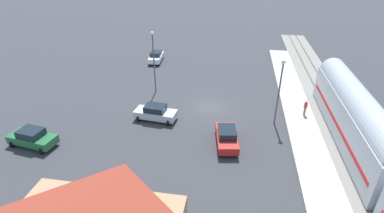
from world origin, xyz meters
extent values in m
plane|color=#38383D|center=(0.00, 0.00, 0.00)|extent=(200.00, 200.00, 0.00)
cube|color=gray|center=(-14.00, 0.00, 0.09)|extent=(4.80, 70.00, 0.18)
cube|color=#59544C|center=(-14.72, 0.00, 0.24)|extent=(0.10, 70.00, 0.12)
cube|color=#59544C|center=(-13.28, 0.00, 0.24)|extent=(0.10, 70.00, 0.12)
cube|color=#B7B2A8|center=(-10.00, 0.00, 0.15)|extent=(3.20, 46.00, 0.30)
cube|color=#ADB2BC|center=(-14.00, 4.45, 2.15)|extent=(2.90, 18.96, 3.70)
cube|color=red|center=(-12.54, 4.45, 1.85)|extent=(0.04, 17.44, 0.36)
cylinder|color=#ADB2BC|center=(-14.00, 4.45, 3.90)|extent=(2.75, 18.20, 2.76)
cylinder|color=brown|center=(-10.53, 0.69, 0.72)|extent=(0.22, 0.22, 0.85)
cylinder|color=#CC3F33|center=(-10.53, 0.69, 1.46)|extent=(0.36, 0.36, 0.62)
sphere|color=tan|center=(-10.53, 0.69, 1.89)|extent=(0.24, 0.24, 0.24)
cube|color=red|center=(-2.37, 7.28, 0.72)|extent=(2.50, 4.73, 0.76)
cube|color=#19232D|center=(-2.37, 7.28, 1.42)|extent=(1.93, 2.38, 0.64)
cylinder|color=black|center=(-3.42, 8.84, 0.34)|extent=(0.22, 0.68, 0.68)
cylinder|color=black|center=(-1.84, 9.08, 0.34)|extent=(0.22, 0.68, 0.68)
cylinder|color=black|center=(-2.90, 5.48, 0.34)|extent=(0.22, 0.68, 0.68)
cylinder|color=black|center=(-1.32, 5.72, 0.34)|extent=(0.22, 0.68, 0.68)
cube|color=silver|center=(5.50, 3.92, 0.72)|extent=(4.66, 2.27, 0.76)
cube|color=#19232D|center=(5.50, 3.92, 1.42)|extent=(2.31, 1.82, 0.64)
cylinder|color=black|center=(7.27, 4.54, 0.34)|extent=(0.22, 0.68, 0.68)
cylinder|color=black|center=(7.12, 2.95, 0.34)|extent=(0.22, 0.68, 0.68)
cylinder|color=black|center=(3.89, 4.88, 0.34)|extent=(0.22, 0.68, 0.68)
cylinder|color=black|center=(3.73, 3.29, 0.34)|extent=(0.22, 0.68, 0.68)
cube|color=#236638|center=(15.61, 10.41, 0.72)|extent=(4.72, 2.48, 0.76)
cube|color=#19232D|center=(15.61, 10.41, 1.42)|extent=(2.37, 1.92, 0.64)
cylinder|color=black|center=(17.41, 10.96, 0.34)|extent=(0.22, 0.68, 0.68)
cylinder|color=black|center=(17.18, 9.37, 0.34)|extent=(0.22, 0.68, 0.68)
cylinder|color=black|center=(14.05, 11.46, 0.34)|extent=(0.22, 0.68, 0.68)
cylinder|color=black|center=(13.81, 9.87, 0.34)|extent=(0.22, 0.68, 0.68)
cube|color=white|center=(10.52, -14.24, 0.72)|extent=(2.18, 4.63, 0.76)
cube|color=#19232D|center=(10.52, -14.24, 1.42)|extent=(1.78, 2.28, 0.64)
cylinder|color=black|center=(11.45, -15.88, 0.34)|extent=(0.22, 0.68, 0.68)
cylinder|color=black|center=(9.85, -16.00, 0.34)|extent=(0.22, 0.68, 0.68)
cylinder|color=black|center=(11.19, -12.49, 0.34)|extent=(0.22, 0.68, 0.68)
cylinder|color=black|center=(9.59, -12.61, 0.34)|extent=(0.22, 0.68, 0.68)
cylinder|color=#515156|center=(-7.20, 2.58, 3.36)|extent=(0.16, 0.16, 6.73)
sphere|color=#EAE5C6|center=(-7.20, 2.58, 6.91)|extent=(0.44, 0.44, 0.44)
cylinder|color=#515156|center=(7.51, -3.17, 3.72)|extent=(0.16, 0.16, 7.44)
sphere|color=#EAE5C6|center=(7.51, -3.17, 7.62)|extent=(0.44, 0.44, 0.44)
camera|label=1|loc=(-2.85, 30.26, 16.36)|focal=27.23mm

